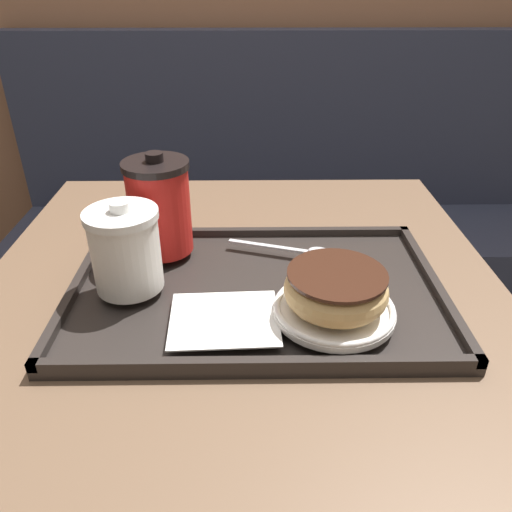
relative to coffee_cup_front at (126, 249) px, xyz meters
name	(u,v)px	position (x,y,z in m)	size (l,w,h in m)	color
booth_bench	(285,255)	(0.28, 0.89, -0.52)	(1.72, 0.44, 1.00)	#33384C
cafe_table	(243,387)	(0.15, 0.02, -0.27)	(0.76, 0.85, 0.76)	brown
serving_tray	(256,291)	(0.17, 0.01, -0.07)	(0.51, 0.33, 0.02)	#282321
napkin_paper	(224,319)	(0.13, -0.08, -0.06)	(0.14, 0.12, 0.00)	white
coffee_cup_front	(126,249)	(0.00, 0.00, 0.00)	(0.10, 0.10, 0.12)	white
coffee_cup_rear	(159,206)	(0.03, 0.10, 0.01)	(0.10, 0.10, 0.15)	red
plate_with_chocolate_donut	(334,309)	(0.27, -0.07, -0.05)	(0.15, 0.15, 0.01)	white
donut_chocolate_glazed	(336,289)	(0.27, -0.07, -0.02)	(0.13, 0.13, 0.05)	#DBB270
spoon	(303,250)	(0.24, 0.09, -0.05)	(0.16, 0.06, 0.01)	silver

